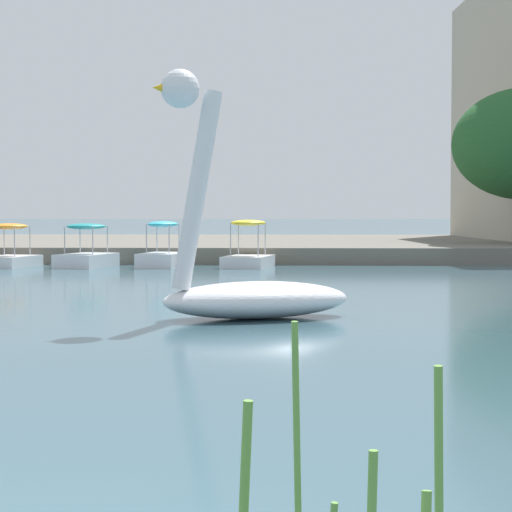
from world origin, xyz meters
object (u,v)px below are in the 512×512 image
Objects in this scene: pedal_boat_orange at (9,253)px; pedal_boat_yellow at (248,253)px; swan_boat at (245,273)px; pedal_boat_cyan at (163,254)px; pedal_boat_teal at (86,253)px.

pedal_boat_yellow is at bearing 1.33° from pedal_boat_orange.
pedal_boat_yellow is 7.87m from pedal_boat_orange.
swan_boat is 17.68m from pedal_boat_orange.
swan_boat is 1.77× the size of pedal_boat_cyan.
swan_boat is 1.72× the size of pedal_boat_orange.
pedal_boat_cyan reaches higher than pedal_boat_teal.
pedal_boat_teal is 2.56m from pedal_boat_orange.
pedal_boat_orange is (-2.56, 0.00, -0.00)m from pedal_boat_teal.
swan_boat is at bearing -87.30° from pedal_boat_yellow.
swan_boat is 15.64m from pedal_boat_yellow.
swan_boat is 16.58m from pedal_boat_teal.
swan_boat is at bearing -68.63° from pedal_boat_teal.
pedal_boat_teal is at bearing -177.22° from pedal_boat_cyan.
pedal_boat_teal is (-5.31, -0.19, -0.01)m from pedal_boat_yellow.
pedal_boat_cyan is at bearing 102.79° from swan_boat.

